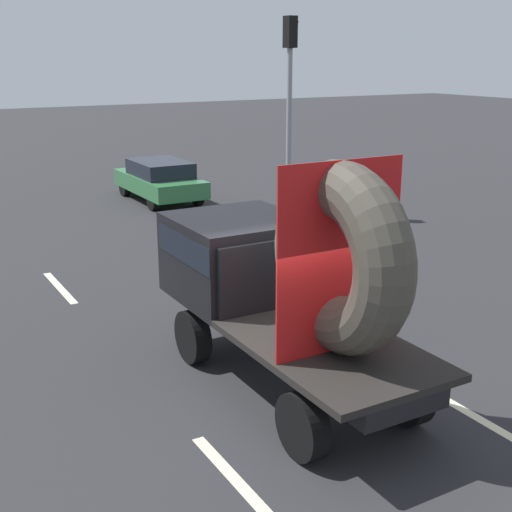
# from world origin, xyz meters

# --- Properties ---
(ground_plane) EXTENTS (120.00, 120.00, 0.00)m
(ground_plane) POSITION_xyz_m (0.00, 0.00, 0.00)
(ground_plane) COLOR #28282B
(flatbed_truck) EXTENTS (2.02, 5.23, 3.64)m
(flatbed_truck) POSITION_xyz_m (-0.05, 0.69, 1.75)
(flatbed_truck) COLOR black
(flatbed_truck) RESTS_ON ground_plane
(distant_sedan) EXTENTS (1.82, 4.26, 1.39)m
(distant_sedan) POSITION_xyz_m (3.58, 14.35, 0.75)
(distant_sedan) COLOR black
(distant_sedan) RESTS_ON ground_plane
(traffic_light) EXTENTS (0.42, 0.36, 5.95)m
(traffic_light) POSITION_xyz_m (6.21, 10.26, 3.87)
(traffic_light) COLOR gray
(traffic_light) RESTS_ON ground_plane
(lane_dash_left_near) EXTENTS (0.16, 2.17, 0.01)m
(lane_dash_left_near) POSITION_xyz_m (-1.86, -1.32, 0.00)
(lane_dash_left_near) COLOR beige
(lane_dash_left_near) RESTS_ON ground_plane
(lane_dash_left_far) EXTENTS (0.16, 2.34, 0.01)m
(lane_dash_left_far) POSITION_xyz_m (-1.86, 6.81, 0.00)
(lane_dash_left_far) COLOR beige
(lane_dash_left_far) RESTS_ON ground_plane
(lane_dash_right_near) EXTENTS (0.16, 2.17, 0.01)m
(lane_dash_right_near) POSITION_xyz_m (1.77, -1.99, 0.00)
(lane_dash_right_near) COLOR beige
(lane_dash_right_near) RESTS_ON ground_plane
(lane_dash_right_far) EXTENTS (0.16, 2.47, 0.01)m
(lane_dash_right_far) POSITION_xyz_m (1.77, 6.51, 0.00)
(lane_dash_right_far) COLOR beige
(lane_dash_right_far) RESTS_ON ground_plane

